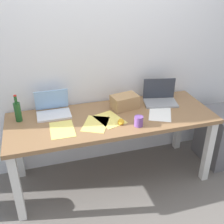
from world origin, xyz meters
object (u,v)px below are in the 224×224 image
Objects in this scene: computer_mouse at (121,122)px; desk at (112,125)px; beer_bottle at (18,111)px; cardboard_box at (125,102)px; laptop_left at (53,109)px; coffee_mug at (139,121)px; laptop_right at (160,98)px; filing_cabinet at (221,136)px.

desk is at bearing 124.50° from computer_mouse.
beer_bottle is 1.00× the size of cardboard_box.
cardboard_box is (0.71, -0.07, 0.02)m from laptop_left.
computer_mouse is 0.17m from coffee_mug.
computer_mouse is (0.04, -0.15, 0.11)m from desk.
laptop_left is 0.72m from cardboard_box.
laptop_right reaches higher than coffee_mug.
laptop_left is 0.85× the size of laptop_right.
coffee_mug is (0.18, -0.23, 0.14)m from desk.
desk is 7.57× the size of beer_bottle.
computer_mouse is at bearing -73.95° from desk.
coffee_mug is 0.16× the size of filing_cabinet.
beer_bottle is at bearing 179.07° from computer_mouse.
coffee_mug is (0.14, -0.09, 0.03)m from computer_mouse.
computer_mouse reaches higher than filing_cabinet.
laptop_right is 1.44m from beer_bottle.
computer_mouse is at bearing -32.08° from laptop_left.
desk is 19.90× the size of computer_mouse.
filing_cabinet is at bearing -1.52° from desk.
computer_mouse is at bearing -174.84° from filing_cabinet.
coffee_mug is 1.23m from filing_cabinet.
beer_bottle is (-0.32, -0.05, 0.05)m from laptop_left.
filing_cabinet is (2.15, -0.20, -0.54)m from beer_bottle.
laptop_right is 0.56m from coffee_mug.
laptop_right is at bearing 2.41° from cardboard_box.
laptop_right reaches higher than cardboard_box.
beer_bottle is at bearing 179.75° from laptop_right.
laptop_right is 3.78× the size of computer_mouse.
computer_mouse is 0.38× the size of cardboard_box.
filing_cabinet is at bearing -7.74° from laptop_left.
laptop_left is at bearing 172.26° from filing_cabinet.
laptop_right is 0.62m from computer_mouse.
computer_mouse is at bearing -149.95° from laptop_right.
laptop_left is 1.11m from laptop_right.
desk reaches higher than filing_cabinet.
cardboard_box is (0.13, 0.29, 0.05)m from computer_mouse.
coffee_mug is (0.72, -0.45, -0.00)m from laptop_left.
laptop_left is 0.68m from computer_mouse.
laptop_right reaches higher than desk.
coffee_mug is at bearing -52.08° from desk.
filing_cabinet is (0.72, -0.20, -0.49)m from laptop_right.
computer_mouse is at bearing -114.70° from cardboard_box.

